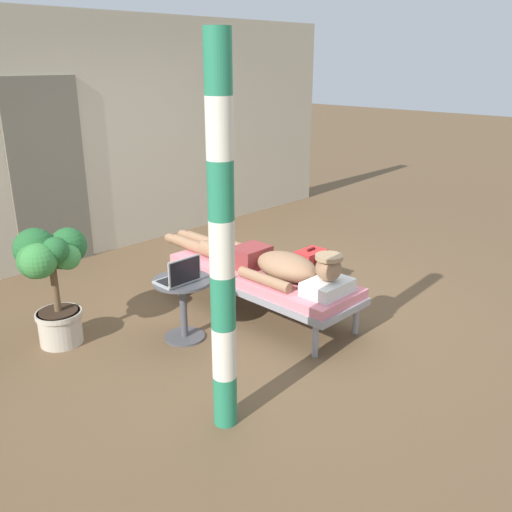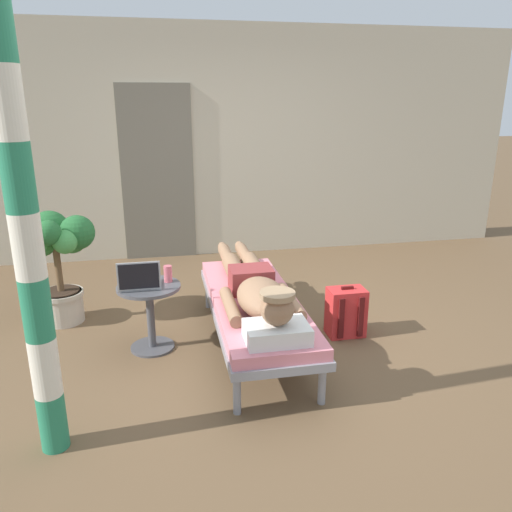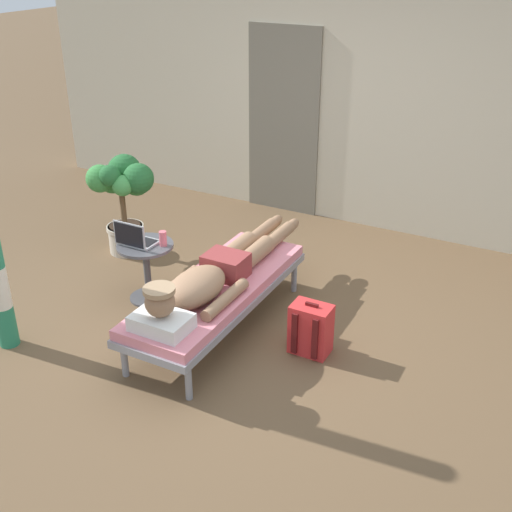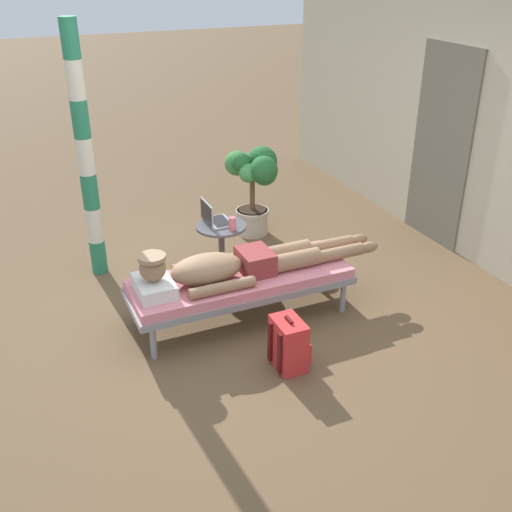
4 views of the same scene
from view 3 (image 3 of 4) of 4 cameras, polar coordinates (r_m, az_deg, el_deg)
ground_plane at (r=5.22m, az=-1.82°, el=-6.41°), size 40.00×40.00×0.00m
house_wall_back at (r=6.92m, az=8.06°, el=13.91°), size 7.60×0.20×2.70m
house_door_panel at (r=7.15m, az=2.45°, el=11.83°), size 0.84×0.03×2.04m
lounge_chair at (r=5.04m, az=-3.43°, el=-3.17°), size 0.65×1.89×0.42m
person_reclining at (r=4.91m, az=-3.89°, el=-1.75°), size 0.53×2.17×0.33m
side_table at (r=5.53m, az=-9.74°, el=-0.53°), size 0.48×0.48×0.52m
laptop at (r=5.43m, az=-10.75°, el=1.51°), size 0.31×0.24×0.23m
drink_glass at (r=5.39m, az=-8.29°, el=1.55°), size 0.06×0.06×0.13m
backpack at (r=4.86m, az=4.92°, el=-6.51°), size 0.30×0.26×0.42m
potted_plant at (r=6.34m, az=-11.75°, el=5.71°), size 0.61×0.55×0.96m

